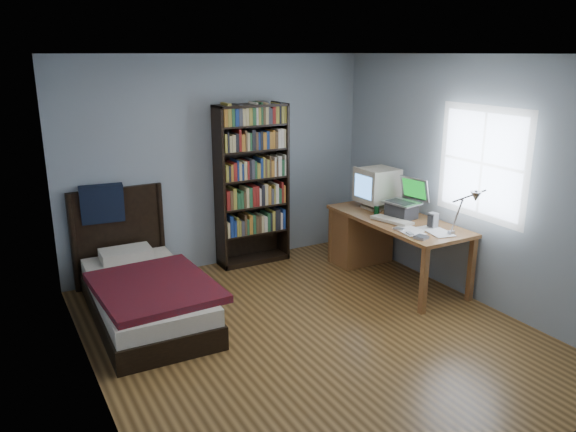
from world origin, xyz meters
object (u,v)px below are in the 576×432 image
object	(u,v)px
crt_monitor	(377,186)
bookshelf	(252,185)
laptop	(403,207)
bed	(143,290)
desk	(370,233)
soda_can	(377,210)
speaker	(433,220)
desk_lamp	(472,201)
keyboard	(392,220)

from	to	relation	value
crt_monitor	bookshelf	world-z (taller)	bookshelf
laptop	bed	distance (m)	2.93
desk	soda_can	world-z (taller)	soda_can
speaker	soda_can	distance (m)	0.71
laptop	desk_lamp	distance (m)	1.09
keyboard	soda_can	distance (m)	0.30
crt_monitor	speaker	xyz separation A→B (m)	(0.04, -0.91, -0.19)
speaker	bookshelf	bearing A→B (deg)	117.92
keyboard	speaker	xyz separation A→B (m)	(0.24, -0.38, 0.06)
keyboard	speaker	size ratio (longest dim) A/B	2.89
desk	bed	distance (m)	2.76
soda_can	crt_monitor	bearing A→B (deg)	53.47
desk_lamp	keyboard	world-z (taller)	desk_lamp
crt_monitor	speaker	world-z (taller)	crt_monitor
desk	keyboard	distance (m)	0.66
desk	desk_lamp	distance (m)	1.70
keyboard	bed	world-z (taller)	bed
desk_lamp	crt_monitor	bearing A→B (deg)	87.92
desk_lamp	speaker	distance (m)	0.70
crt_monitor	desk_lamp	xyz separation A→B (m)	(-0.05, -1.50, 0.17)
laptop	bookshelf	size ratio (longest dim) A/B	0.23
bed	soda_can	bearing A→B (deg)	-6.11
desk	soda_can	bearing A→B (deg)	-114.06
bookshelf	bed	size ratio (longest dim) A/B	0.94
laptop	soda_can	size ratio (longest dim) A/B	4.10
speaker	bed	xyz separation A→B (m)	(-2.86, 0.96, -0.55)
speaker	bed	world-z (taller)	bed
bookshelf	crt_monitor	bearing A→B (deg)	-34.65
desk	keyboard	size ratio (longest dim) A/B	3.74
desk_lamp	bed	bearing A→B (deg)	150.70
desk	laptop	size ratio (longest dim) A/B	3.91
laptop	crt_monitor	bearing A→B (deg)	91.20
crt_monitor	bed	size ratio (longest dim) A/B	0.24
keyboard	desk_lamp	bearing A→B (deg)	-96.62
soda_can	bookshelf	xyz separation A→B (m)	(-1.05, 1.08, 0.19)
desk	keyboard	bearing A→B (deg)	-103.52
desk	desk_lamp	bearing A→B (deg)	-89.85
desk	bookshelf	size ratio (longest dim) A/B	0.90
desk_lamp	bookshelf	distance (m)	2.63
desk_lamp	soda_can	distance (m)	1.33
bookshelf	bed	xyz separation A→B (m)	(-1.59, -0.80, -0.72)
desk_lamp	bookshelf	bearing A→B (deg)	116.43
crt_monitor	keyboard	bearing A→B (deg)	-109.87
crt_monitor	bed	xyz separation A→B (m)	(-2.81, 0.05, -0.75)
desk_lamp	keyboard	distance (m)	1.07
desk	bookshelf	world-z (taller)	bookshelf
crt_monitor	soda_can	bearing A→B (deg)	-126.53
speaker	keyboard	bearing A→B (deg)	114.20
laptop	soda_can	distance (m)	0.30
desk_lamp	soda_can	size ratio (longest dim) A/B	5.07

